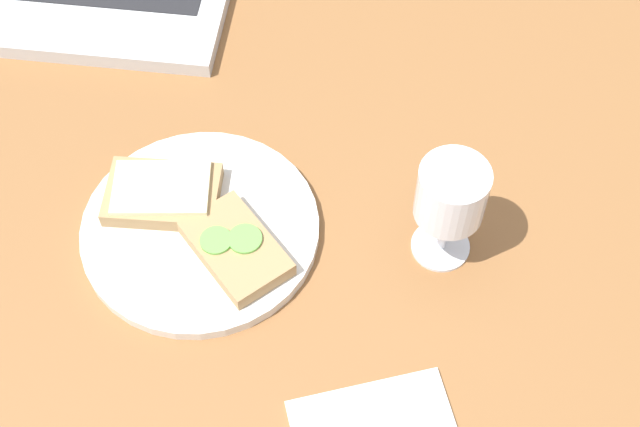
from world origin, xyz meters
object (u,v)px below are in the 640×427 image
(sandwich_with_cucumber, at_px, (236,248))
(sandwich_with_cheese, at_px, (162,193))
(plate, at_px, (200,229))
(wine_glass, at_px, (451,197))

(sandwich_with_cucumber, height_order, sandwich_with_cheese, sandwich_with_cheese)
(sandwich_with_cucumber, distance_m, sandwich_with_cheese, 0.10)
(plate, height_order, sandwich_with_cheese, sandwich_with_cheese)
(plate, height_order, wine_glass, wine_glass)
(plate, xyz_separation_m, sandwich_with_cucumber, (0.04, -0.03, 0.02))
(sandwich_with_cheese, bearing_deg, wine_glass, -2.94)
(sandwich_with_cheese, bearing_deg, sandwich_with_cucumber, -32.45)
(plate, distance_m, sandwich_with_cheese, 0.06)
(plate, xyz_separation_m, sandwich_with_cheese, (-0.04, 0.03, 0.02))
(sandwich_with_cucumber, bearing_deg, sandwich_with_cheese, 147.55)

